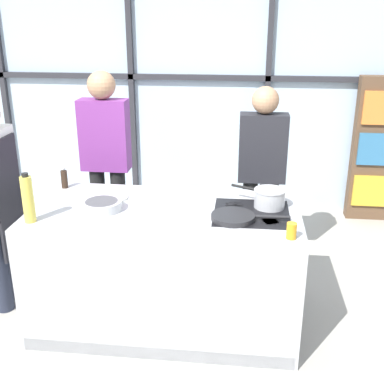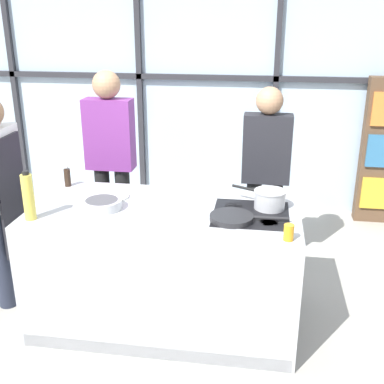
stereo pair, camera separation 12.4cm
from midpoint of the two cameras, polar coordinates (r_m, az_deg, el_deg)
ground_plane at (r=3.84m, az=-3.93°, el=-14.76°), size 18.00×18.00×0.00m
back_window_wall at (r=5.57m, az=0.17°, el=12.10°), size 6.40×0.10×2.80m
bookshelf at (r=5.65m, az=20.33°, el=4.69°), size 0.49×0.19×1.60m
demo_island at (r=3.60m, az=-4.09°, el=-8.82°), size 1.90×0.95×0.92m
spectator_far_left at (r=4.43m, az=-10.97°, el=4.31°), size 0.43×0.25×1.76m
spectator_center_left at (r=4.25m, az=7.46°, el=2.90°), size 0.41×0.23×1.65m
frying_pan at (r=3.22m, az=3.92°, el=-2.95°), size 0.53×0.29×0.04m
saucepan at (r=3.44m, az=8.13°, el=-0.68°), size 0.39×0.26×0.13m
white_plate at (r=3.64m, az=-10.36°, el=-0.64°), size 0.23×0.23×0.01m
mixing_bowl at (r=3.43m, az=-11.67°, el=-1.54°), size 0.28×0.28×0.07m
oil_bottle at (r=3.33m, az=-19.88°, el=-0.78°), size 0.08×0.08×0.34m
pepper_grinder at (r=3.93m, az=-15.78°, el=1.55°), size 0.05×0.05×0.17m
juice_glass_near at (r=2.99m, az=10.55°, el=-4.55°), size 0.06×0.06×0.10m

